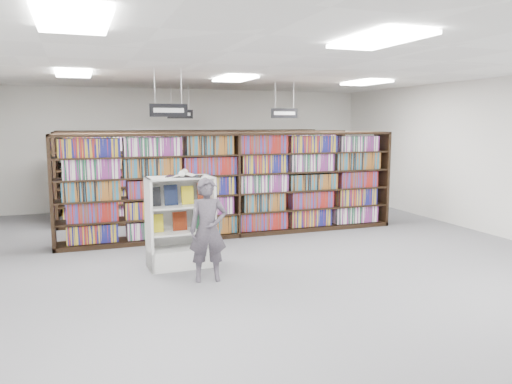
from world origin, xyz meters
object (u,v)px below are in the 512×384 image
object	(u,v)px
bookshelf_row_near	(235,185)
open_book	(184,175)
shopper	(208,230)
endcap_display	(180,237)

from	to	relation	value
bookshelf_row_near	open_book	xyz separation A→B (m)	(-1.44, -1.89, 0.44)
bookshelf_row_near	shopper	distance (m)	3.00
shopper	bookshelf_row_near	bearing A→B (deg)	74.03
open_book	endcap_display	bearing A→B (deg)	158.57
bookshelf_row_near	open_book	bearing A→B (deg)	-127.33
shopper	endcap_display	bearing A→B (deg)	114.38
bookshelf_row_near	open_book	distance (m)	2.42
bookshelf_row_near	endcap_display	xyz separation A→B (m)	(-1.51, -1.83, -0.57)
open_book	bookshelf_row_near	bearing A→B (deg)	73.55
open_book	shopper	distance (m)	1.11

